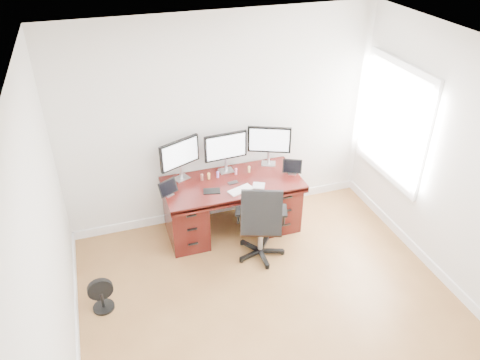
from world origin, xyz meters
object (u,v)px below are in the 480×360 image
object	(u,v)px
floor_fan	(101,295)
keyboard	(241,190)
desk	(232,203)
monitor_center	(226,148)
office_chair	(261,234)

from	to	relation	value
floor_fan	keyboard	bearing A→B (deg)	16.98
desk	keyboard	distance (m)	0.44
floor_fan	keyboard	xyz separation A→B (m)	(1.75, 0.64, 0.57)
floor_fan	keyboard	world-z (taller)	keyboard
monitor_center	keyboard	xyz separation A→B (m)	(0.03, -0.49, -0.33)
monitor_center	keyboard	world-z (taller)	monitor_center
monitor_center	keyboard	bearing A→B (deg)	-89.58
desk	floor_fan	xyz separation A→B (m)	(-1.72, -0.89, -0.21)
floor_fan	desk	bearing A→B (deg)	24.36
keyboard	floor_fan	bearing A→B (deg)	-178.79
desk	keyboard	size ratio (longest dim) A/B	5.58
desk	monitor_center	world-z (taller)	monitor_center
office_chair	floor_fan	size ratio (longest dim) A/B	2.69
office_chair	keyboard	bearing A→B (deg)	128.14
desk	floor_fan	distance (m)	1.95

